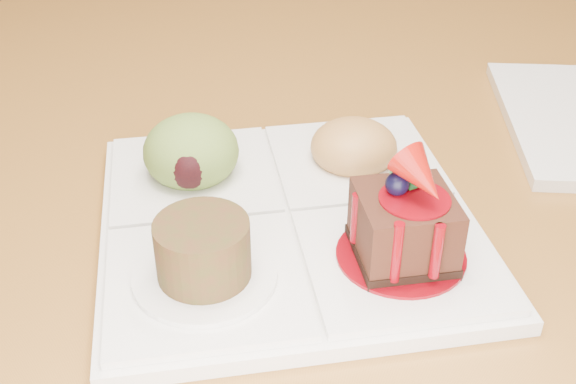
{
  "coord_description": "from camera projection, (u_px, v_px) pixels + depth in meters",
  "views": [
    {
      "loc": [
        -0.14,
        -0.9,
        1.09
      ],
      "look_at": [
        -0.12,
        -0.45,
        0.79
      ],
      "focal_mm": 45.0,
      "sensor_mm": 36.0,
      "label": 1
    }
  ],
  "objects": [
    {
      "name": "dining_table",
      "position": [
        363.0,
        68.0,
        0.98
      ],
      "size": [
        1.0,
        1.8,
        0.75
      ],
      "color": "brown",
      "rests_on": "ground"
    },
    {
      "name": "sampler_plate",
      "position": [
        284.0,
        203.0,
        0.55
      ],
      "size": [
        0.32,
        0.32,
        0.11
      ],
      "rotation": [
        0.0,
        0.0,
        0.12
      ],
      "color": "silver",
      "rests_on": "dining_table"
    }
  ]
}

